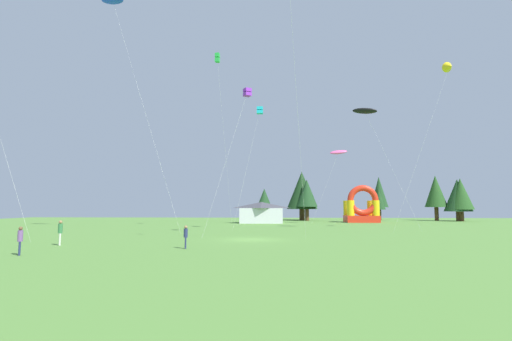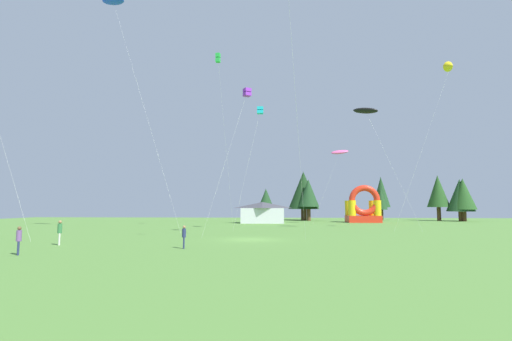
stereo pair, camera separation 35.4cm
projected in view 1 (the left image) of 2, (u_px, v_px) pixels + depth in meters
name	position (u px, v px, depth m)	size (l,w,h in m)	color
ground_plane	(251.00, 240.00, 32.32)	(120.00, 120.00, 0.00)	#548438
kite_green_box	(217.00, 59.00, 50.31)	(1.47, 7.93, 23.22)	green
kite_yellow_delta	(449.00, 67.00, 44.26)	(7.94, 1.45, 19.91)	yellow
kite_blue_parafoil	(112.00, 0.00, 46.04)	(11.78, 4.74, 28.80)	blue
kite_purple_box	(247.00, 93.00, 37.79)	(4.35, 3.04, 14.64)	purple
kite_cyan_box	(260.00, 111.00, 45.46)	(3.61, 0.77, 14.78)	#19B7CC
kite_pink_parafoil	(339.00, 152.00, 59.50)	(5.75, 1.34, 11.93)	#EA599E
kite_black_parafoil	(365.00, 111.00, 46.41)	(7.07, 3.46, 15.17)	black
person_near_camera	(20.00, 238.00, 22.02)	(0.40, 0.40, 1.67)	navy
person_left_edge	(60.00, 231.00, 27.60)	(0.43, 0.43, 1.82)	silver
person_far_side	(186.00, 235.00, 25.50)	(0.32, 0.32, 1.55)	navy
inflatable_orange_dome	(362.00, 209.00, 65.76)	(5.56, 4.65, 6.47)	red
festival_tent	(262.00, 213.00, 63.32)	(7.08, 4.27, 3.53)	silver
tree_row_0	(264.00, 199.00, 76.62)	(3.27, 3.27, 6.40)	#4C331E
tree_row_1	(302.00, 190.00, 75.93)	(6.16, 6.16, 9.81)	#4C331E
tree_row_2	(307.00, 193.00, 73.60)	(4.13, 4.13, 8.06)	#4C331E
tree_row_3	(379.00, 199.00, 75.43)	(2.52, 2.52, 6.51)	#4C331E
tree_row_4	(379.00, 192.00, 76.67)	(3.50, 3.50, 8.79)	#4C331E
tree_row_5	(436.00, 191.00, 73.65)	(4.15, 4.15, 8.84)	#4C331E
tree_row_6	(458.00, 195.00, 71.62)	(5.06, 5.06, 7.98)	#4C331E
tree_row_7	(461.00, 194.00, 71.12)	(4.48, 4.48, 8.08)	#4C331E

